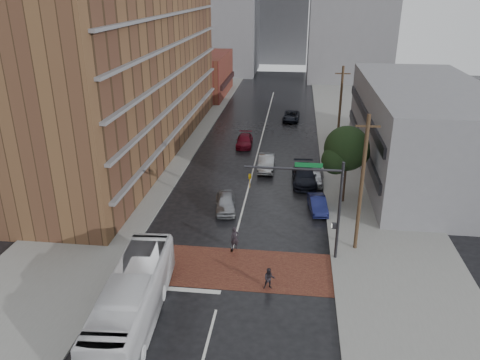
% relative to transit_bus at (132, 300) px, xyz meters
% --- Properties ---
extents(ground, '(160.00, 160.00, 0.00)m').
position_rel_transit_bus_xyz_m(ground, '(4.38, 5.66, -1.55)').
color(ground, black).
rests_on(ground, ground).
extents(crosswalk, '(14.00, 5.00, 0.02)m').
position_rel_transit_bus_xyz_m(crosswalk, '(4.38, 6.16, -1.54)').
color(crosswalk, brown).
rests_on(crosswalk, ground).
extents(sidewalk_west, '(9.00, 90.00, 0.15)m').
position_rel_transit_bus_xyz_m(sidewalk_west, '(-7.12, 30.66, -1.47)').
color(sidewalk_west, gray).
rests_on(sidewalk_west, ground).
extents(sidewalk_east, '(9.00, 90.00, 0.15)m').
position_rel_transit_bus_xyz_m(sidewalk_east, '(15.88, 30.66, -1.47)').
color(sidewalk_east, gray).
rests_on(sidewalk_east, ground).
extents(apartment_block, '(10.00, 44.00, 28.00)m').
position_rel_transit_bus_xyz_m(apartment_block, '(-9.62, 29.66, 12.45)').
color(apartment_block, brown).
rests_on(apartment_block, ground).
extents(storefront_west, '(8.00, 16.00, 7.00)m').
position_rel_transit_bus_xyz_m(storefront_west, '(-7.62, 59.66, 1.95)').
color(storefront_west, maroon).
rests_on(storefront_west, ground).
extents(building_east, '(11.00, 26.00, 9.00)m').
position_rel_transit_bus_xyz_m(building_east, '(20.88, 25.66, 2.95)').
color(building_east, slate).
rests_on(building_east, ground).
extents(distant_tower_center, '(12.00, 10.00, 24.00)m').
position_rel_transit_bus_xyz_m(distant_tower_center, '(4.38, 100.66, 10.45)').
color(distant_tower_center, slate).
rests_on(distant_tower_center, ground).
extents(street_tree, '(4.20, 4.10, 6.90)m').
position_rel_transit_bus_xyz_m(street_tree, '(12.90, 17.69, 3.19)').
color(street_tree, '#332319').
rests_on(street_tree, ground).
extents(signal_mast, '(6.50, 0.30, 7.20)m').
position_rel_transit_bus_xyz_m(signal_mast, '(10.23, 8.16, 3.19)').
color(signal_mast, '#2D2D33').
rests_on(signal_mast, ground).
extents(utility_pole_near, '(1.60, 0.26, 10.00)m').
position_rel_transit_bus_xyz_m(utility_pole_near, '(13.18, 9.66, 3.59)').
color(utility_pole_near, '#473321').
rests_on(utility_pole_near, ground).
extents(utility_pole_far, '(1.60, 0.26, 10.00)m').
position_rel_transit_bus_xyz_m(utility_pole_far, '(13.18, 29.66, 3.59)').
color(utility_pole_far, '#473321').
rests_on(utility_pole_far, ground).
extents(transit_bus, '(3.34, 11.25, 3.09)m').
position_rel_transit_bus_xyz_m(transit_bus, '(0.00, 0.00, 0.00)').
color(transit_bus, white).
rests_on(transit_bus, ground).
extents(pedestrian_a, '(0.73, 0.61, 1.72)m').
position_rel_transit_bus_xyz_m(pedestrian_a, '(4.56, 8.66, -0.68)').
color(pedestrian_a, black).
rests_on(pedestrian_a, ground).
extents(pedestrian_b, '(0.78, 0.65, 1.45)m').
position_rel_transit_bus_xyz_m(pedestrian_b, '(7.32, 4.16, -0.82)').
color(pedestrian_b, black).
rests_on(pedestrian_b, ground).
extents(car_travel_a, '(2.32, 4.42, 1.43)m').
position_rel_transit_bus_xyz_m(car_travel_a, '(2.95, 14.85, -0.83)').
color(car_travel_a, '#9A9CA1').
rests_on(car_travel_a, ground).
extents(car_travel_b, '(1.61, 4.59, 1.51)m').
position_rel_transit_bus_xyz_m(car_travel_b, '(5.73, 24.83, -0.79)').
color(car_travel_b, '#9A9EA1').
rests_on(car_travel_b, ground).
extents(car_travel_c, '(1.99, 4.57, 1.31)m').
position_rel_transit_bus_xyz_m(car_travel_c, '(2.60, 32.26, -0.89)').
color(car_travel_c, maroon).
rests_on(car_travel_c, ground).
extents(suv_travel, '(2.43, 4.80, 1.30)m').
position_rel_transit_bus_xyz_m(suv_travel, '(7.87, 44.49, -0.90)').
color(suv_travel, black).
rests_on(suv_travel, ground).
extents(car_parked_near, '(1.78, 3.93, 1.25)m').
position_rel_transit_bus_xyz_m(car_parked_near, '(10.68, 15.66, -0.92)').
color(car_parked_near, '#15194A').
rests_on(car_parked_near, ground).
extents(car_parked_mid, '(2.49, 5.57, 1.58)m').
position_rel_transit_bus_xyz_m(car_parked_mid, '(9.58, 21.66, -0.75)').
color(car_parked_mid, black).
rests_on(car_parked_mid, ground).
extents(car_parked_far, '(1.71, 3.89, 1.30)m').
position_rel_transit_bus_xyz_m(car_parked_far, '(10.68, 21.70, -0.89)').
color(car_parked_far, '#B4B6BC').
rests_on(car_parked_far, ground).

